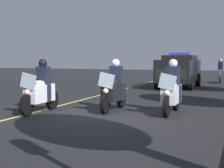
{
  "coord_description": "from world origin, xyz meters",
  "views": [
    {
      "loc": [
        9.8,
        4.02,
        1.76
      ],
      "look_at": [
        -0.88,
        0.0,
        0.9
      ],
      "focal_mm": 56.17,
      "sensor_mm": 36.0,
      "label": 1
    }
  ],
  "objects_px": {
    "police_motorcycle_lead_right": "(114,90)",
    "cyclist_background": "(220,71)",
    "police_suv": "(179,70)",
    "police_motorcycle_trailing": "(172,92)",
    "police_motorcycle_lead_left": "(40,91)"
  },
  "relations": [
    {
      "from": "police_suv",
      "to": "cyclist_background",
      "type": "height_order",
      "value": "police_suv"
    },
    {
      "from": "police_motorcycle_lead_right",
      "to": "police_suv",
      "type": "bearing_deg",
      "value": 177.21
    },
    {
      "from": "police_motorcycle_lead_right",
      "to": "police_motorcycle_trailing",
      "type": "xyz_separation_m",
      "value": [
        -0.05,
        1.92,
        0.0
      ]
    },
    {
      "from": "police_motorcycle_lead_right",
      "to": "cyclist_background",
      "type": "height_order",
      "value": "police_motorcycle_lead_right"
    },
    {
      "from": "police_motorcycle_lead_right",
      "to": "police_motorcycle_trailing",
      "type": "relative_size",
      "value": 1.0
    },
    {
      "from": "police_motorcycle_lead_right",
      "to": "cyclist_background",
      "type": "relative_size",
      "value": 1.22
    },
    {
      "from": "cyclist_background",
      "to": "police_suv",
      "type": "bearing_deg",
      "value": -22.86
    },
    {
      "from": "cyclist_background",
      "to": "police_motorcycle_lead_left",
      "type": "bearing_deg",
      "value": -16.25
    },
    {
      "from": "police_motorcycle_lead_right",
      "to": "police_motorcycle_lead_left",
      "type": "bearing_deg",
      "value": -60.61
    },
    {
      "from": "police_suv",
      "to": "police_motorcycle_trailing",
      "type": "bearing_deg",
      "value": 8.45
    },
    {
      "from": "police_motorcycle_lead_right",
      "to": "police_motorcycle_trailing",
      "type": "height_order",
      "value": "same"
    },
    {
      "from": "police_motorcycle_lead_right",
      "to": "cyclist_background",
      "type": "distance_m",
      "value": 14.78
    },
    {
      "from": "police_motorcycle_lead_left",
      "to": "police_motorcycle_lead_right",
      "type": "distance_m",
      "value": 2.4
    },
    {
      "from": "cyclist_background",
      "to": "police_motorcycle_lead_right",
      "type": "bearing_deg",
      "value": -9.74
    },
    {
      "from": "police_motorcycle_trailing",
      "to": "police_motorcycle_lead_right",
      "type": "bearing_deg",
      "value": -88.54
    }
  ]
}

